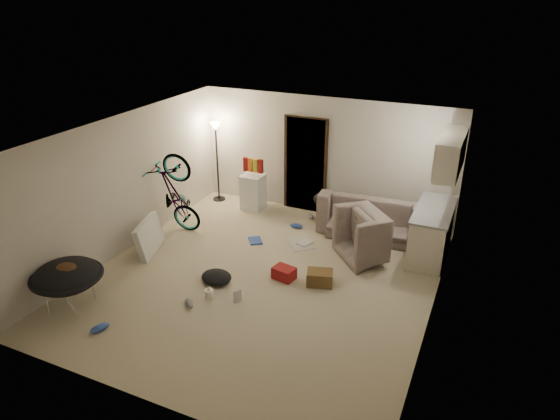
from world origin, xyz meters
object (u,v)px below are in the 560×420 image
at_px(saucer_chair, 68,282).
at_px(drink_case_a, 320,278).
at_px(armchair, 378,239).
at_px(sofa, 372,218).
at_px(floor_lamp, 216,145).
at_px(kitchen_counter, 431,233).
at_px(juicer, 209,293).
at_px(mini_fridge, 253,192).
at_px(tv_box, 149,236).
at_px(drink_case_b, 284,273).
at_px(bicycle, 177,211).

relative_size(saucer_chair, drink_case_a, 2.53).
bearing_deg(armchair, sofa, -20.98).
distance_m(sofa, armchair, 0.95).
xyz_separation_m(floor_lamp, kitchen_counter, (4.83, -0.65, -0.87)).
bearing_deg(juicer, mini_fridge, 105.51).
relative_size(tv_box, juicer, 4.57).
xyz_separation_m(drink_case_b, juicer, (-0.85, -1.00, -0.02)).
relative_size(kitchen_counter, armchair, 1.44).
bearing_deg(floor_lamp, saucer_chair, -88.75).
bearing_deg(floor_lamp, tv_box, -87.84).
relative_size(mini_fridge, tv_box, 0.83).
relative_size(saucer_chair, tv_box, 1.15).
bearing_deg(drink_case_b, juicer, -118.69).
relative_size(sofa, bicycle, 1.19).
distance_m(sofa, bicycle, 3.86).
relative_size(floor_lamp, sofa, 0.88).
bearing_deg(drink_case_a, bicycle, 151.54).
bearing_deg(drink_case_a, kitchen_counter, 33.06).
relative_size(sofa, drink_case_b, 5.76).
relative_size(saucer_chair, drink_case_b, 2.99).
height_order(kitchen_counter, bicycle, bicycle).
bearing_deg(kitchen_counter, floor_lamp, 172.34).
xyz_separation_m(armchair, mini_fridge, (-3.02, 0.98, 0.05)).
height_order(armchair, saucer_chair, saucer_chair).
height_order(tv_box, juicer, tv_box).
distance_m(floor_lamp, tv_box, 2.84).
distance_m(saucer_chair, tv_box, 1.93).
xyz_separation_m(armchair, drink_case_a, (-0.62, -1.34, -0.22)).
height_order(mini_fridge, tv_box, mini_fridge).
distance_m(floor_lamp, armchair, 4.22).
xyz_separation_m(tv_box, drink_case_a, (3.25, 0.23, -0.19)).
height_order(bicycle, mini_fridge, bicycle).
distance_m(floor_lamp, drink_case_a, 4.30).
bearing_deg(saucer_chair, kitchen_counter, 39.68).
height_order(kitchen_counter, sofa, kitchen_counter).
relative_size(drink_case_b, juicer, 1.75).
height_order(sofa, drink_case_a, sofa).
relative_size(floor_lamp, drink_case_a, 4.30).
relative_size(bicycle, drink_case_a, 4.10).
bearing_deg(juicer, floor_lamp, 118.32).
distance_m(bicycle, tv_box, 0.91).
bearing_deg(armchair, floor_lamp, 32.61).
relative_size(sofa, juicer, 10.09).
relative_size(kitchen_counter, bicycle, 0.87).
bearing_deg(saucer_chair, armchair, 42.08).
bearing_deg(mini_fridge, bicycle, -116.33).
distance_m(kitchen_counter, drink_case_b, 2.81).
height_order(bicycle, saucer_chair, bicycle).
distance_m(floor_lamp, drink_case_b, 3.90).
bearing_deg(drink_case_b, floor_lamp, 149.39).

